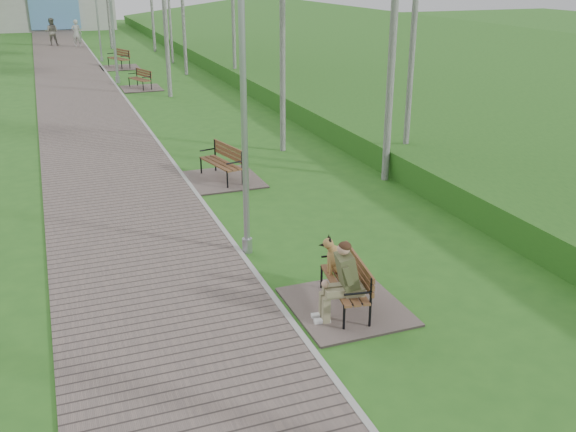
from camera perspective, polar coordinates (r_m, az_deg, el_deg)
name	(u,v)px	position (r m, az deg, el deg)	size (l,w,h in m)	color
ground	(236,248)	(12.70, -4.66, -2.85)	(120.00, 120.00, 0.00)	#2A601E
walkway	(74,81)	(33.09, -18.48, 11.27)	(3.50, 67.00, 0.04)	#61534E
kerb	(111,79)	(33.21, -15.43, 11.64)	(0.10, 67.00, 0.05)	#999993
embankment	(346,71)	(35.02, 5.20, 12.72)	(14.00, 70.00, 1.60)	#387723
building_north	(53,6)	(62.24, -20.17, 17.16)	(10.00, 5.20, 4.00)	#9E9E99
bench_main	(343,286)	(10.31, 4.91, -6.24)	(1.76, 1.95, 1.53)	#61534E
bench_second	(221,173)	(16.68, -5.94, 3.86)	(1.85, 2.05, 1.13)	#61534E
bench_third	(140,85)	(30.32, -12.99, 11.32)	(1.73, 1.92, 1.06)	#61534E
bench_far	(119,64)	(37.04, -14.79, 12.96)	(2.01, 2.24, 1.24)	#61534E
lamp_post_near	(244,134)	(11.72, -3.89, 7.32)	(0.19, 0.19, 5.04)	#989BA0
lamp_post_second	(113,25)	(31.86, -15.32, 16.02)	(0.22, 0.22, 5.64)	#989BA0
lamp_post_third	(98,24)	(39.82, -16.51, 16.02)	(0.17, 0.17, 4.45)	#989BA0
pedestrian_near	(77,33)	(47.72, -18.27, 15.17)	(0.67, 0.44, 1.83)	silver
pedestrian_far	(52,32)	(49.08, -20.27, 15.10)	(0.91, 0.71, 1.87)	gray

